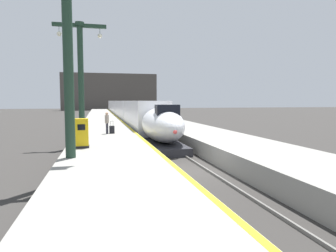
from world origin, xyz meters
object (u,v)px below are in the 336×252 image
highspeed_train_main (124,110)px  ticket_machine_yellow (82,134)px  rolling_suitcase (112,130)px  station_column_near (68,17)px  station_column_mid (81,67)px  passenger_near_edge (107,121)px

highspeed_train_main → ticket_machine_yellow: highspeed_train_main is taller
rolling_suitcase → station_column_near: bearing=-102.9°
station_column_near → station_column_mid: (-0.05, 10.25, -1.01)m
station_column_mid → ticket_machine_yellow: 8.63m
station_column_near → station_column_mid: size_ratio=1.20×
station_column_near → rolling_suitcase: size_ratio=10.42×
highspeed_train_main → station_column_near: station_column_near is taller
highspeed_train_main → station_column_mid: station_column_mid is taller
highspeed_train_main → station_column_mid: (-5.90, -30.99, 4.27)m
station_column_mid → ticket_machine_yellow: station_column_mid is taller
station_column_mid → ticket_machine_yellow: (0.35, -7.39, -4.44)m
station_column_near → passenger_near_edge: bearing=79.0°
passenger_near_edge → station_column_near: bearing=-101.0°
passenger_near_edge → ticket_machine_yellow: size_ratio=1.06×
ticket_machine_yellow → station_column_mid: bearing=92.7°
highspeed_train_main → ticket_machine_yellow: size_ratio=47.74×
passenger_near_edge → rolling_suitcase: passenger_near_edge is taller
rolling_suitcase → highspeed_train_main: bearing=83.4°
passenger_near_edge → ticket_machine_yellow: 6.80m
passenger_near_edge → rolling_suitcase: (0.38, 0.22, -0.69)m
station_column_near → ticket_machine_yellow: station_column_near is taller
station_column_mid → ticket_machine_yellow: size_ratio=5.34×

